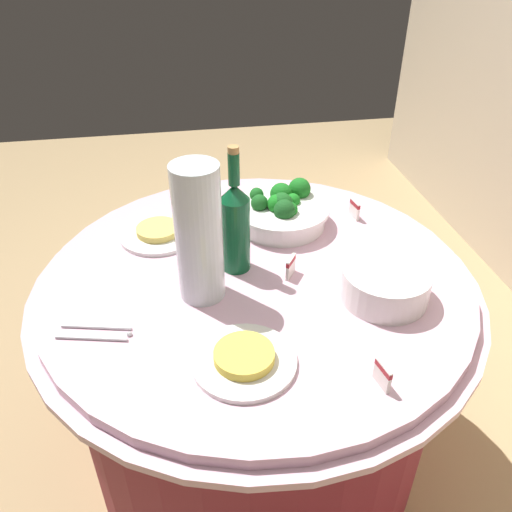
% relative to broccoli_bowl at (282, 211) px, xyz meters
% --- Properties ---
extents(ground_plane, '(6.00, 6.00, 0.00)m').
position_rel_broccoli_bowl_xyz_m(ground_plane, '(0.23, -0.12, -0.78)').
color(ground_plane, tan).
extents(buffet_table, '(1.16, 1.16, 0.74)m').
position_rel_broccoli_bowl_xyz_m(buffet_table, '(0.23, -0.12, -0.41)').
color(buffet_table, maroon).
rests_on(buffet_table, ground_plane).
extents(broccoli_bowl, '(0.28, 0.28, 0.11)m').
position_rel_broccoli_bowl_xyz_m(broccoli_bowl, '(0.00, 0.00, 0.00)').
color(broccoli_bowl, white).
rests_on(broccoli_bowl, buffet_table).
extents(plate_stack, '(0.21, 0.21, 0.08)m').
position_rel_broccoli_bowl_xyz_m(plate_stack, '(0.38, 0.17, -0.00)').
color(plate_stack, white).
rests_on(plate_stack, buffet_table).
extents(wine_bottle, '(0.07, 0.07, 0.34)m').
position_rel_broccoli_bowl_xyz_m(wine_bottle, '(0.20, -0.16, 0.08)').
color(wine_bottle, '#0D4C28').
rests_on(wine_bottle, buffet_table).
extents(decorative_fruit_vase, '(0.11, 0.11, 0.34)m').
position_rel_broccoli_bowl_xyz_m(decorative_fruit_vase, '(0.29, -0.26, 0.12)').
color(decorative_fruit_vase, silver).
rests_on(decorative_fruit_vase, buffet_table).
extents(serving_tongs, '(0.08, 0.17, 0.01)m').
position_rel_broccoli_bowl_xyz_m(serving_tongs, '(0.40, -0.50, -0.04)').
color(serving_tongs, silver).
rests_on(serving_tongs, buffet_table).
extents(food_plate_fried_egg, '(0.22, 0.22, 0.03)m').
position_rel_broccoli_bowl_xyz_m(food_plate_fried_egg, '(0.54, -0.20, -0.03)').
color(food_plate_fried_egg, white).
rests_on(food_plate_fried_egg, buffet_table).
extents(food_plate_noodles, '(0.22, 0.22, 0.03)m').
position_rel_broccoli_bowl_xyz_m(food_plate_noodles, '(0.01, -0.36, -0.03)').
color(food_plate_noodles, white).
rests_on(food_plate_noodles, buffet_table).
extents(label_placard_front, '(0.05, 0.02, 0.05)m').
position_rel_broccoli_bowl_xyz_m(label_placard_front, '(0.00, 0.23, -0.01)').
color(label_placard_front, white).
rests_on(label_placard_front, buffet_table).
extents(label_placard_mid, '(0.05, 0.02, 0.05)m').
position_rel_broccoli_bowl_xyz_m(label_placard_mid, '(0.64, 0.06, -0.01)').
color(label_placard_mid, white).
rests_on(label_placard_mid, buffet_table).
extents(label_placard_rear, '(0.05, 0.04, 0.05)m').
position_rel_broccoli_bowl_xyz_m(label_placard_rear, '(0.26, -0.03, -0.01)').
color(label_placard_rear, white).
rests_on(label_placard_rear, buffet_table).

